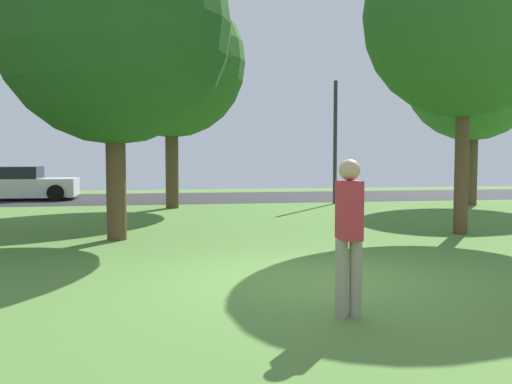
{
  "coord_description": "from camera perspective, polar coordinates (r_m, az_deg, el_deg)",
  "views": [
    {
      "loc": [
        -2.17,
        -7.67,
        1.76
      ],
      "look_at": [
        0.0,
        4.56,
        0.96
      ],
      "focal_mm": 39.51,
      "sensor_mm": 36.0,
      "label": 1
    }
  ],
  "objects": [
    {
      "name": "oak_tree_right",
      "position": [
        19.41,
        -8.6,
        12.79
      ],
      "size": [
        4.98,
        4.98,
        7.35
      ],
      "color": "brown",
      "rests_on": "ground_plane"
    },
    {
      "name": "ground_plane",
      "position": [
        8.16,
        5.67,
        -8.81
      ],
      "size": [
        44.0,
        44.0,
        0.0
      ],
      "primitive_type": "plane",
      "color": "#547F38"
    },
    {
      "name": "oak_tree_center",
      "position": [
        21.75,
        21.1,
        11.09
      ],
      "size": [
        4.75,
        4.75,
        7.05
      ],
      "color": "brown",
      "rests_on": "ground_plane"
    },
    {
      "name": "parked_car_white",
      "position": [
        24.46,
        -23.04,
        0.72
      ],
      "size": [
        4.5,
        2.07,
        1.34
      ],
      "color": "white",
      "rests_on": "ground_plane"
    },
    {
      "name": "maple_tree_far",
      "position": [
        13.82,
        20.42,
        16.35
      ],
      "size": [
        4.5,
        4.5,
        7.11
      ],
      "color": "brown",
      "rests_on": "ground_plane"
    },
    {
      "name": "maple_tree_near",
      "position": [
        12.41,
        -14.22,
        15.93
      ],
      "size": [
        4.87,
        4.87,
        6.87
      ],
      "color": "brown",
      "rests_on": "ground_plane"
    },
    {
      "name": "street_lamp_post",
      "position": [
        20.9,
        8.02,
        4.98
      ],
      "size": [
        0.14,
        0.14,
        4.5
      ],
      "primitive_type": "cylinder",
      "color": "#2D2D33",
      "rests_on": "ground_plane"
    },
    {
      "name": "person_bystander",
      "position": [
        6.21,
        9.4,
        -3.81
      ],
      "size": [
        0.3,
        0.32,
        1.73
      ],
      "rotation": [
        0.0,
        0.0,
        1.56
      ],
      "color": "gray",
      "rests_on": "ground_plane"
    },
    {
      "name": "road_strip",
      "position": [
        23.83,
        -4.81,
        -0.56
      ],
      "size": [
        44.0,
        6.4,
        0.01
      ],
      "primitive_type": "cube",
      "color": "#28282B",
      "rests_on": "ground_plane"
    }
  ]
}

